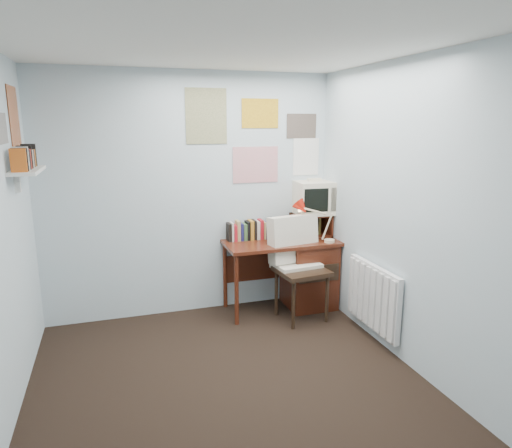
# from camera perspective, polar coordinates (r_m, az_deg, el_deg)

# --- Properties ---
(ground) EXTENTS (3.50, 3.50, 0.00)m
(ground) POSITION_cam_1_polar(r_m,az_deg,el_deg) (3.59, -2.38, -21.11)
(ground) COLOR black
(ground) RESTS_ON ground
(back_wall) EXTENTS (3.00, 0.02, 2.50)m
(back_wall) POSITION_cam_1_polar(r_m,az_deg,el_deg) (4.76, -8.15, 3.52)
(back_wall) COLOR silver
(back_wall) RESTS_ON ground
(right_wall) EXTENTS (0.02, 3.50, 2.50)m
(right_wall) POSITION_cam_1_polar(r_m,az_deg,el_deg) (3.75, 20.11, 0.40)
(right_wall) COLOR silver
(right_wall) RESTS_ON ground
(ceiling) EXTENTS (3.00, 3.50, 0.02)m
(ceiling) POSITION_cam_1_polar(r_m,az_deg,el_deg) (3.03, -2.84, 22.22)
(ceiling) COLOR white
(ceiling) RESTS_ON back_wall
(desk) EXTENTS (1.20, 0.55, 0.76)m
(desk) POSITION_cam_1_polar(r_m,az_deg,el_deg) (5.04, 6.02, -5.82)
(desk) COLOR #542213
(desk) RESTS_ON ground
(desk_chair) EXTENTS (0.58, 0.56, 1.03)m
(desk_chair) POSITION_cam_1_polar(r_m,az_deg,el_deg) (4.68, 5.74, -5.89)
(desk_chair) COLOR black
(desk_chair) RESTS_ON ground
(desk_lamp) EXTENTS (0.31, 0.28, 0.40)m
(desk_lamp) POSITION_cam_1_polar(r_m,az_deg,el_deg) (4.80, 9.24, 0.03)
(desk_lamp) COLOR red
(desk_lamp) RESTS_ON desk
(tv_riser) EXTENTS (0.40, 0.30, 0.25)m
(tv_riser) POSITION_cam_1_polar(r_m,az_deg,el_deg) (5.05, 6.87, -0.13)
(tv_riser) COLOR #542213
(tv_riser) RESTS_ON desk
(crt_tv) EXTENTS (0.43, 0.40, 0.39)m
(crt_tv) POSITION_cam_1_polar(r_m,az_deg,el_deg) (5.02, 7.25, 3.50)
(crt_tv) COLOR beige
(crt_tv) RESTS_ON tv_riser
(book_row) EXTENTS (0.60, 0.14, 0.22)m
(book_row) POSITION_cam_1_polar(r_m,az_deg,el_deg) (4.90, -0.20, -0.63)
(book_row) COLOR #542213
(book_row) RESTS_ON desk
(radiator) EXTENTS (0.09, 0.80, 0.60)m
(radiator) POSITION_cam_1_polar(r_m,az_deg,el_deg) (4.39, 14.46, -8.79)
(radiator) COLOR white
(radiator) RESTS_ON right_wall
(wall_shelf) EXTENTS (0.20, 0.62, 0.24)m
(wall_shelf) POSITION_cam_1_polar(r_m,az_deg,el_deg) (4.05, -26.68, 6.00)
(wall_shelf) COLOR white
(wall_shelf) RESTS_ON left_wall
(posters_back) EXTENTS (1.20, 0.01, 0.90)m
(posters_back) POSITION_cam_1_polar(r_m,az_deg,el_deg) (4.86, -0.05, 10.95)
(posters_back) COLOR white
(posters_back) RESTS_ON back_wall
(posters_left) EXTENTS (0.01, 0.70, 0.60)m
(posters_left) POSITION_cam_1_polar(r_m,az_deg,el_deg) (4.05, -28.55, 11.22)
(posters_left) COLOR white
(posters_left) RESTS_ON left_wall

